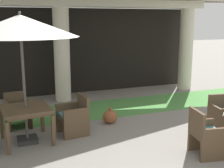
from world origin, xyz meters
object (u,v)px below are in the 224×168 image
at_px(patio_umbrella_mid_left, 20,27).
at_px(patio_chair_mid_left_north, 18,111).
at_px(patio_chair_mid_left_east, 74,116).
at_px(terracotta_urn, 110,117).
at_px(patio_chair_near_foreground_west, 205,135).
at_px(patio_table_mid_left, 26,112).

bearing_deg(patio_umbrella_mid_left, patio_chair_mid_left_north, 96.36).
bearing_deg(patio_chair_mid_left_east, patio_umbrella_mid_left, 90.00).
xyz_separation_m(patio_umbrella_mid_left, terracotta_urn, (2.01, 0.46, -2.19)).
relative_size(patio_chair_mid_left_east, terracotta_urn, 2.09).
xyz_separation_m(patio_chair_mid_left_north, terracotta_urn, (2.12, -0.55, -0.22)).
distance_m(patio_chair_near_foreground_west, patio_umbrella_mid_left, 4.05).
distance_m(patio_chair_mid_left_north, patio_chair_mid_left_east, 1.45).
relative_size(patio_table_mid_left, patio_umbrella_mid_left, 0.39).
distance_m(patio_chair_near_foreground_west, patio_chair_mid_left_east, 2.80).
xyz_separation_m(patio_table_mid_left, patio_umbrella_mid_left, (0.00, 0.00, 1.71)).
bearing_deg(patio_chair_near_foreground_west, patio_table_mid_left, -111.42).
distance_m(patio_chair_mid_left_east, terracotta_urn, 1.07).
xyz_separation_m(patio_chair_mid_left_north, patio_chair_mid_left_east, (1.14, -0.90, 0.01)).
bearing_deg(patio_table_mid_left, patio_umbrella_mid_left, 0.00).
bearing_deg(patio_table_mid_left, patio_chair_near_foreground_west, -30.90).
relative_size(patio_umbrella_mid_left, patio_chair_mid_left_north, 3.30).
relative_size(patio_umbrella_mid_left, patio_chair_mid_left_east, 3.08).
xyz_separation_m(patio_chair_near_foreground_west, terracotta_urn, (-1.04, 2.29, -0.23)).
height_order(patio_chair_near_foreground_west, patio_umbrella_mid_left, patio_umbrella_mid_left).
xyz_separation_m(patio_chair_near_foreground_west, patio_chair_mid_left_north, (-3.16, 2.84, -0.01)).
xyz_separation_m(patio_chair_near_foreground_west, patio_chair_mid_left_east, (-2.02, 1.94, -0.00)).
xyz_separation_m(patio_table_mid_left, patio_chair_mid_left_east, (1.02, 0.11, -0.25)).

